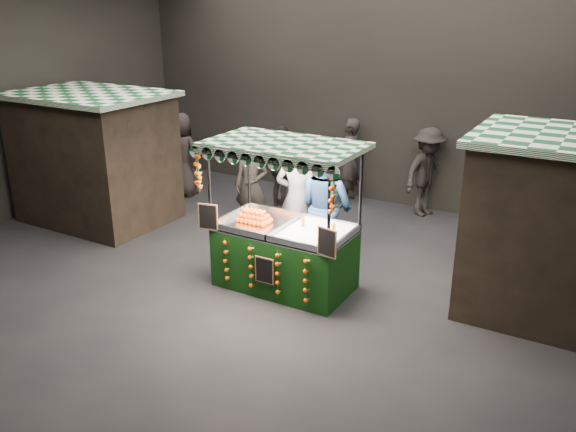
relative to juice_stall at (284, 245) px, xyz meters
The scene contains 13 objects.
ground 0.88m from the juice_stall, 155.27° to the right, with size 12.00×12.00×0.00m, color black.
market_hall 2.71m from the juice_stall, 155.27° to the right, with size 12.10×10.10×5.05m.
neighbour_stall_left 4.96m from the juice_stall, behind, with size 3.00×2.20×2.60m.
juice_stall is the anchor object (origin of this frame).
vendor_grey 1.30m from the juice_stall, 110.08° to the left, with size 0.86×0.65×2.11m.
vendor_blue 1.18m from the juice_stall, 81.85° to the left, with size 1.22×1.08×2.10m.
shopper_0 2.62m from the juice_stall, 134.59° to the left, with size 0.75×0.61×1.80m.
shopper_1 4.04m from the juice_stall, 25.87° to the left, with size 0.87×0.70×1.70m.
shopper_2 3.86m from the juice_stall, 121.21° to the left, with size 1.14×0.76×1.79m.
shopper_3 4.47m from the juice_stall, 79.01° to the left, with size 1.11×1.37×1.86m.
shopper_4 5.28m from the juice_stall, 146.86° to the left, with size 0.95×0.64×1.91m.
shopper_5 4.55m from the juice_stall, 52.79° to the left, with size 1.05×1.84×1.89m.
shopper_6 4.49m from the juice_stall, 101.87° to the left, with size 0.50×0.72×1.87m.
Camera 1 is at (4.74, -7.04, 4.29)m, focal length 36.93 mm.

